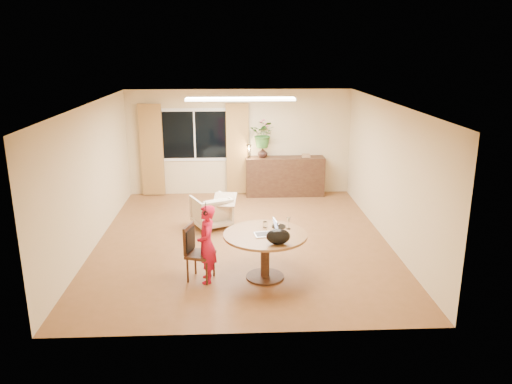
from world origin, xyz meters
TOP-DOWN VIEW (x-y plane):
  - floor at (0.00, 0.00)m, footprint 6.50×6.50m
  - ceiling at (0.00, 0.00)m, footprint 6.50×6.50m
  - wall_back at (0.00, 3.25)m, footprint 5.50×0.00m
  - wall_left at (-2.75, 0.00)m, footprint 0.00×6.50m
  - wall_right at (2.75, 0.00)m, footprint 0.00×6.50m
  - window at (-1.10, 3.23)m, footprint 1.70×0.03m
  - curtain_left at (-2.15, 3.15)m, footprint 0.55×0.08m
  - curtain_right at (-0.05, 3.15)m, footprint 0.55×0.08m
  - ceiling_panel at (0.00, 1.20)m, footprint 2.20×0.35m
  - dining_table at (0.33, -1.64)m, footprint 1.32×1.32m
  - dining_chair at (-0.70, -1.65)m, footprint 0.53×0.51m
  - child at (-0.59, -1.70)m, footprint 0.48×0.33m
  - laptop at (0.34, -1.69)m, footprint 0.41×0.31m
  - tumbler at (0.34, -1.36)m, footprint 0.09×0.09m
  - wine_glass at (0.72, -1.44)m, footprint 0.09×0.09m
  - pot_lid at (0.57, -1.34)m, footprint 0.24×0.24m
  - handbag at (0.49, -2.08)m, footprint 0.40×0.29m
  - armchair at (-0.63, 0.80)m, footprint 0.94×0.95m
  - throw at (-0.34, 0.73)m, footprint 0.51×0.59m
  - sideboard at (1.12, 3.01)m, footprint 1.93×0.47m
  - vase at (0.56, 3.01)m, footprint 0.26×0.26m
  - bouquet at (0.58, 3.01)m, footprint 0.73×0.69m
  - book_stack at (1.63, 3.01)m, footprint 0.22×0.17m
  - desk_lamp at (0.22, 2.96)m, footprint 0.18×0.18m

SIDE VIEW (x-z plane):
  - floor at x=0.00m, z-range 0.00..0.00m
  - armchair at x=-0.63m, z-range 0.00..0.66m
  - dining_chair at x=-0.70m, z-range 0.00..0.90m
  - sideboard at x=1.12m, z-range 0.00..0.97m
  - dining_table at x=0.33m, z-range 0.22..0.97m
  - child at x=-0.59m, z-range 0.00..1.25m
  - throw at x=-0.34m, z-range 0.66..0.69m
  - pot_lid at x=0.57m, z-range 0.75..0.79m
  - tumbler at x=0.34m, z-range 0.75..0.85m
  - wine_glass at x=0.72m, z-range 0.75..0.95m
  - handbag at x=0.49m, z-range 0.75..1.00m
  - laptop at x=0.34m, z-range 0.75..1.01m
  - book_stack at x=1.63m, z-range 0.97..1.05m
  - vase at x=0.56m, z-range 0.97..1.21m
  - desk_lamp at x=0.22m, z-range 0.97..1.31m
  - curtain_left at x=-2.15m, z-range 0.02..2.27m
  - curtain_right at x=-0.05m, z-range 0.02..2.27m
  - wall_back at x=0.00m, z-range -1.45..4.05m
  - wall_left at x=-2.75m, z-range -1.95..4.55m
  - wall_right at x=2.75m, z-range -1.95..4.55m
  - window at x=-1.10m, z-range 0.85..2.15m
  - bouquet at x=0.58m, z-range 1.21..1.87m
  - ceiling_panel at x=0.00m, z-range 2.54..2.59m
  - ceiling at x=0.00m, z-range 2.60..2.60m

